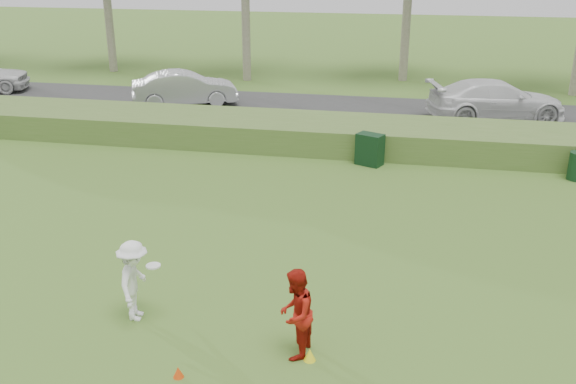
% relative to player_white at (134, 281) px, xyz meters
% --- Properties ---
extents(ground, '(120.00, 120.00, 0.00)m').
position_rel_player_white_xyz_m(ground, '(2.15, -0.28, -0.78)').
color(ground, '#3C6521').
rests_on(ground, ground).
extents(reed_strip, '(80.00, 3.00, 0.90)m').
position_rel_player_white_xyz_m(reed_strip, '(2.15, 11.72, -0.33)').
color(reed_strip, '#486A2A').
rests_on(reed_strip, ground).
extents(park_road, '(80.00, 6.00, 0.06)m').
position_rel_player_white_xyz_m(park_road, '(2.15, 16.72, -0.75)').
color(park_road, '#2D2D2D').
rests_on(park_road, ground).
extents(player_white, '(0.90, 1.09, 1.57)m').
position_rel_player_white_xyz_m(player_white, '(0.00, 0.00, 0.00)').
color(player_white, white).
rests_on(player_white, ground).
extents(player_red, '(0.68, 0.84, 1.61)m').
position_rel_player_white_xyz_m(player_red, '(3.14, -0.57, 0.02)').
color(player_red, '#A4180E').
rests_on(player_red, ground).
extents(cone_orange, '(0.18, 0.18, 0.19)m').
position_rel_player_white_xyz_m(cone_orange, '(1.39, -1.55, -0.69)').
color(cone_orange, '#E3400B').
rests_on(cone_orange, ground).
extents(cone_yellow, '(0.21, 0.21, 0.23)m').
position_rel_player_white_xyz_m(cone_yellow, '(3.41, -0.69, -0.67)').
color(cone_yellow, yellow).
rests_on(cone_yellow, ground).
extents(utility_cabinet, '(0.95, 0.79, 1.02)m').
position_rel_player_white_xyz_m(utility_cabinet, '(3.55, 9.97, -0.28)').
color(utility_cabinet, black).
rests_on(utility_cabinet, ground).
extents(car_mid, '(4.73, 3.29, 1.48)m').
position_rel_player_white_xyz_m(car_mid, '(-4.98, 16.44, 0.01)').
color(car_mid, silver).
rests_on(car_mid, park_road).
extents(car_right, '(5.77, 3.50, 1.56)m').
position_rel_player_white_xyz_m(car_right, '(8.02, 16.54, 0.06)').
color(car_right, silver).
rests_on(car_right, park_road).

